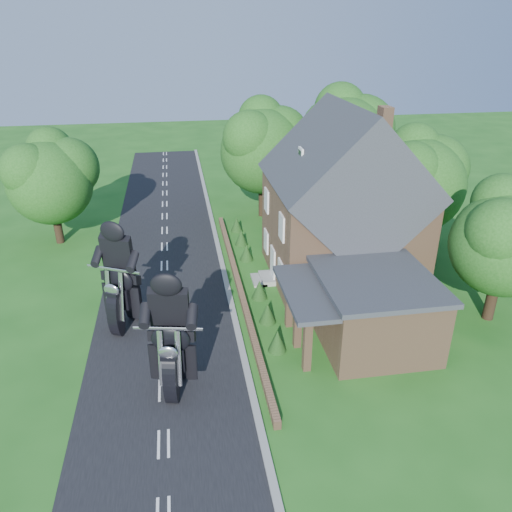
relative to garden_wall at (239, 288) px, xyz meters
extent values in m
plane|color=#1E5919|center=(-4.30, -5.00, -0.20)|extent=(120.00, 120.00, 0.00)
cube|color=black|center=(-4.30, -5.00, -0.19)|extent=(7.00, 80.00, 0.02)
cube|color=gray|center=(-0.65, -5.00, -0.14)|extent=(0.30, 80.00, 0.12)
cube|color=#845F43|center=(0.00, 0.00, 0.00)|extent=(0.30, 22.00, 0.40)
cube|color=#845F43|center=(6.20, 1.00, 2.80)|extent=(8.00, 8.00, 6.00)
cube|color=#2B2E33|center=(6.20, 1.00, 5.80)|extent=(8.48, 8.64, 8.48)
cube|color=#845F43|center=(8.20, 1.00, 9.00)|extent=(0.60, 0.90, 1.60)
cube|color=white|center=(3.60, 1.00, 7.30)|extent=(0.12, 0.80, 0.90)
cube|color=black|center=(3.54, 1.00, 7.30)|extent=(0.04, 0.55, 0.65)
cube|color=white|center=(2.14, 1.00, 0.85)|extent=(0.10, 1.10, 2.10)
cube|color=gray|center=(1.80, 1.00, -0.05)|extent=(0.80, 1.60, 0.30)
cube|color=gray|center=(1.30, 1.00, -0.12)|extent=(0.80, 1.60, 0.15)
cube|color=white|center=(2.14, -1.20, 1.40)|extent=(0.10, 1.10, 1.40)
cube|color=black|center=(2.12, -1.20, 1.40)|extent=(0.04, 0.92, 1.22)
cube|color=white|center=(2.14, 3.20, 1.40)|extent=(0.10, 1.10, 1.40)
cube|color=black|center=(2.12, 3.20, 1.40)|extent=(0.04, 0.92, 1.22)
cube|color=white|center=(2.14, -1.20, 4.10)|extent=(0.10, 1.10, 1.40)
cube|color=black|center=(2.12, -1.20, 4.10)|extent=(0.04, 0.92, 1.22)
cube|color=white|center=(2.14, 3.20, 4.10)|extent=(0.10, 1.10, 1.40)
cube|color=black|center=(2.12, 3.20, 4.10)|extent=(0.04, 0.92, 1.22)
cube|color=#845F43|center=(5.70, -5.80, 1.40)|extent=(5.00, 5.60, 3.20)
cube|color=#2B2E33|center=(5.70, -5.80, 3.12)|extent=(5.30, 5.94, 0.24)
cube|color=#2B2E33|center=(2.60, -5.80, 2.75)|extent=(2.60, 5.32, 0.22)
cube|color=#845F43|center=(2.00, -7.60, 1.20)|extent=(0.35, 0.35, 2.80)
cube|color=#845F43|center=(2.00, -5.80, 1.20)|extent=(0.35, 0.35, 2.80)
cube|color=#845F43|center=(2.00, -4.00, 1.20)|extent=(0.35, 0.35, 2.80)
cylinder|color=black|center=(12.70, -5.00, 1.20)|extent=(0.56, 0.56, 2.80)
sphere|color=#1C4C15|center=(12.70, -5.00, 4.03)|extent=(5.20, 5.20, 5.20)
sphere|color=#1C4C15|center=(11.79, -5.78, 5.07)|extent=(3.22, 3.22, 3.22)
sphere|color=#1C4C15|center=(12.80, -3.96, 5.85)|extent=(2.86, 2.86, 2.86)
cylinder|color=black|center=(12.20, 3.50, 1.30)|extent=(0.56, 0.56, 3.00)
sphere|color=#1C4C15|center=(12.20, 3.50, 4.45)|extent=(6.00, 6.00, 6.00)
sphere|color=#1C4C15|center=(13.55, 4.10, 5.35)|extent=(4.32, 4.32, 4.32)
sphere|color=#1C4C15|center=(11.15, 2.60, 5.65)|extent=(3.72, 3.72, 3.72)
sphere|color=#1C4C15|center=(12.30, 4.70, 6.55)|extent=(3.30, 3.30, 3.30)
cylinder|color=black|center=(9.70, 11.00, 1.60)|extent=(0.56, 0.56, 3.60)
sphere|color=#1C4C15|center=(9.70, 11.00, 5.38)|extent=(7.20, 7.20, 7.20)
sphere|color=#1C4C15|center=(11.32, 11.72, 6.46)|extent=(5.18, 5.18, 5.18)
sphere|color=#1C4C15|center=(8.44, 9.92, 6.82)|extent=(4.46, 4.46, 4.46)
sphere|color=#1C4C15|center=(9.80, 12.44, 7.90)|extent=(3.96, 3.96, 3.96)
cylinder|color=black|center=(3.70, 12.00, 1.50)|extent=(0.56, 0.56, 3.40)
sphere|color=#1C4C15|center=(3.70, 12.00, 4.96)|extent=(6.40, 6.40, 6.40)
sphere|color=#1C4C15|center=(5.14, 12.64, 5.92)|extent=(4.61, 4.61, 4.61)
sphere|color=#1C4C15|center=(2.58, 11.04, 6.24)|extent=(3.97, 3.97, 3.97)
sphere|color=#1C4C15|center=(3.80, 13.28, 7.20)|extent=(3.52, 3.52, 3.52)
cylinder|color=black|center=(-11.30, 9.00, 1.20)|extent=(0.56, 0.56, 2.80)
sphere|color=#1C4C15|center=(-11.30, 9.00, 4.14)|extent=(5.60, 5.60, 5.60)
sphere|color=#1C4C15|center=(-10.04, 9.56, 4.98)|extent=(4.03, 4.03, 4.03)
sphere|color=#1C4C15|center=(-12.28, 8.16, 5.26)|extent=(3.47, 3.47, 3.47)
sphere|color=#1C4C15|center=(-11.20, 10.12, 6.10)|extent=(3.08, 3.08, 3.08)
cone|color=#143510|center=(1.00, -6.00, 0.35)|extent=(0.90, 0.90, 1.10)
cone|color=#143510|center=(1.00, -3.50, 0.35)|extent=(0.90, 0.90, 1.10)
cone|color=#143510|center=(1.00, -1.00, 0.35)|extent=(0.90, 0.90, 1.10)
cone|color=#143510|center=(1.00, 4.00, 0.35)|extent=(0.90, 0.90, 1.10)
cone|color=#143510|center=(1.00, 6.50, 0.35)|extent=(0.90, 0.90, 1.10)
cone|color=#143510|center=(1.00, 9.00, 0.35)|extent=(0.90, 0.90, 1.10)
camera|label=1|loc=(-3.15, -25.04, 13.95)|focal=35.00mm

